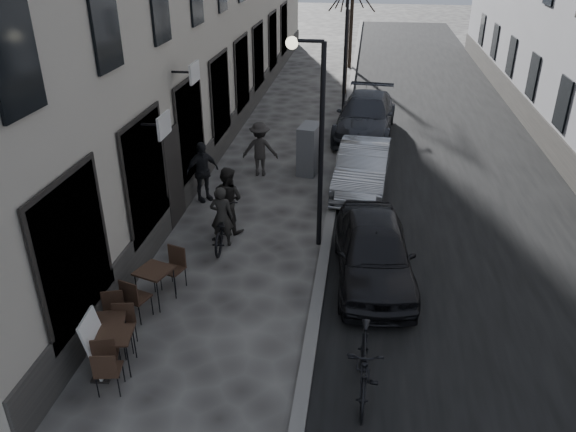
% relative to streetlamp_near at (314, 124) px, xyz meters
% --- Properties ---
extents(ground, '(120.00, 120.00, 0.00)m').
position_rel_streetlamp_near_xyz_m(ground, '(0.17, -6.00, -3.16)').
color(ground, '#373432').
rests_on(ground, ground).
extents(road, '(7.30, 60.00, 0.00)m').
position_rel_streetlamp_near_xyz_m(road, '(4.02, 10.00, -3.16)').
color(road, black).
rests_on(road, ground).
extents(kerb, '(0.25, 60.00, 0.12)m').
position_rel_streetlamp_near_xyz_m(kerb, '(0.37, 10.00, -3.10)').
color(kerb, slate).
rests_on(kerb, ground).
extents(streetlamp_near, '(0.90, 0.28, 5.09)m').
position_rel_streetlamp_near_xyz_m(streetlamp_near, '(0.00, 0.00, 0.00)').
color(streetlamp_near, black).
rests_on(streetlamp_near, ground).
extents(streetlamp_far, '(0.90, 0.28, 5.09)m').
position_rel_streetlamp_near_xyz_m(streetlamp_far, '(0.00, 12.00, 0.00)').
color(streetlamp_far, black).
rests_on(streetlamp_far, ground).
extents(bistro_set_a, '(0.71, 1.56, 0.89)m').
position_rel_streetlamp_near_xyz_m(bistro_set_a, '(-3.02, -5.03, -2.70)').
color(bistro_set_a, black).
rests_on(bistro_set_a, ground).
extents(bistro_set_b, '(0.85, 1.56, 0.89)m').
position_rel_streetlamp_near_xyz_m(bistro_set_b, '(-3.30, -4.65, -2.70)').
color(bistro_set_b, black).
rests_on(bistro_set_b, ground).
extents(bistro_set_c, '(0.94, 1.69, 0.97)m').
position_rel_streetlamp_near_xyz_m(bistro_set_c, '(-3.02, -2.98, -2.66)').
color(bistro_set_c, black).
rests_on(bistro_set_c, ground).
extents(sign_board, '(0.46, 0.71, 1.18)m').
position_rel_streetlamp_near_xyz_m(sign_board, '(-3.30, -5.13, -2.68)').
color(sign_board, black).
rests_on(sign_board, ground).
extents(utility_cabinet, '(0.76, 1.15, 1.60)m').
position_rel_streetlamp_near_xyz_m(utility_cabinet, '(-0.57, 4.73, -2.36)').
color(utility_cabinet, slate).
rests_on(utility_cabinet, ground).
extents(bicycle, '(0.73, 1.87, 0.97)m').
position_rel_streetlamp_near_xyz_m(bicycle, '(-2.23, -0.34, -2.68)').
color(bicycle, black).
rests_on(bicycle, ground).
extents(cyclist_rider, '(0.60, 0.41, 1.58)m').
position_rel_streetlamp_near_xyz_m(cyclist_rider, '(-2.23, -0.34, -2.37)').
color(cyclist_rider, black).
rests_on(cyclist_rider, ground).
extents(pedestrian_near, '(1.04, 0.93, 1.78)m').
position_rel_streetlamp_near_xyz_m(pedestrian_near, '(-2.26, 0.42, -2.27)').
color(pedestrian_near, black).
rests_on(pedestrian_near, ground).
extents(pedestrian_mid, '(1.18, 0.74, 1.77)m').
position_rel_streetlamp_near_xyz_m(pedestrian_mid, '(-2.12, 4.29, -2.28)').
color(pedestrian_mid, '#2B2826').
rests_on(pedestrian_mid, ground).
extents(pedestrian_far, '(1.07, 1.05, 1.81)m').
position_rel_streetlamp_near_xyz_m(pedestrian_far, '(-3.43, 2.15, -2.26)').
color(pedestrian_far, black).
rests_on(pedestrian_far, ground).
extents(car_near, '(2.04, 4.30, 1.42)m').
position_rel_streetlamp_near_xyz_m(car_near, '(1.52, -1.40, -2.45)').
color(car_near, black).
rests_on(car_near, ground).
extents(car_mid, '(1.79, 4.33, 1.39)m').
position_rel_streetlamp_near_xyz_m(car_mid, '(1.17, 3.65, -2.46)').
color(car_mid, '#979A9F').
rests_on(car_mid, ground).
extents(car_far, '(2.55, 5.36, 1.51)m').
position_rel_streetlamp_near_xyz_m(car_far, '(1.17, 8.86, -2.41)').
color(car_far, '#303239').
rests_on(car_far, ground).
extents(moped, '(0.58, 2.04, 1.22)m').
position_rel_streetlamp_near_xyz_m(moped, '(1.37, -5.00, -2.55)').
color(moped, black).
rests_on(moped, ground).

